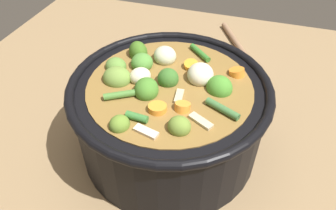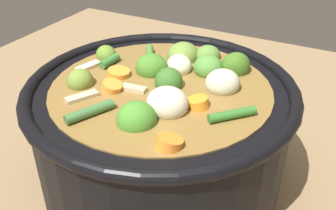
% 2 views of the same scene
% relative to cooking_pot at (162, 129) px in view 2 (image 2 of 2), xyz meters
% --- Properties ---
extents(ground_plane, '(1.10, 1.10, 0.00)m').
position_rel_cooking_pot_xyz_m(ground_plane, '(0.00, 0.00, -0.08)').
color(ground_plane, '#8C704C').
extents(cooking_pot, '(0.33, 0.33, 0.17)m').
position_rel_cooking_pot_xyz_m(cooking_pot, '(0.00, 0.00, 0.00)').
color(cooking_pot, black).
rests_on(cooking_pot, ground_plane).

